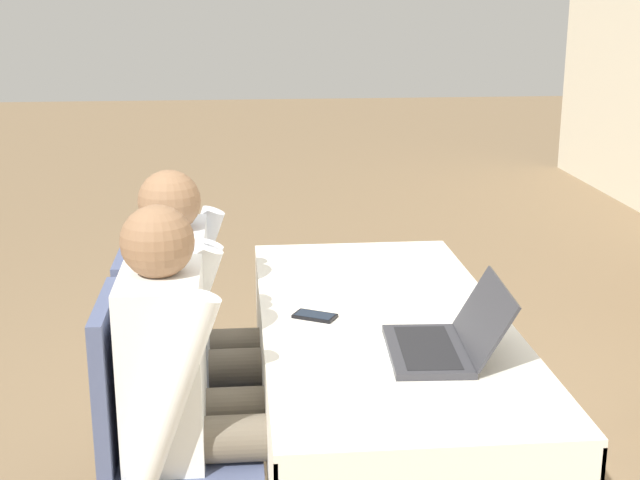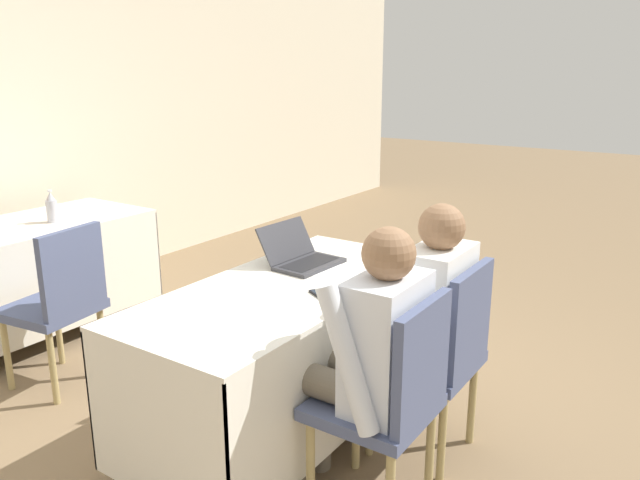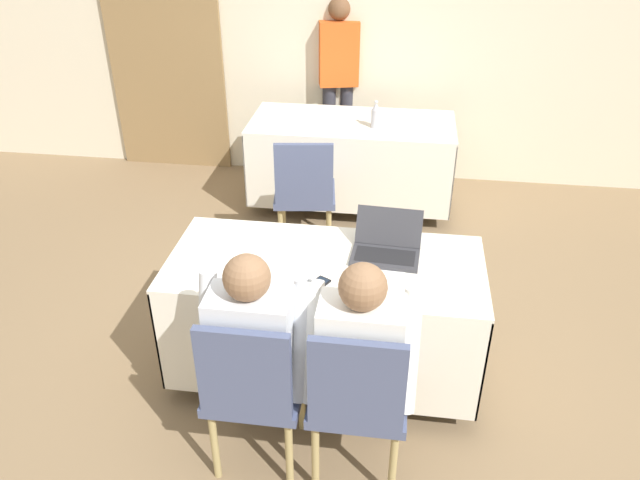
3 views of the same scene
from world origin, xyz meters
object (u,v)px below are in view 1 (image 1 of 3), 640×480
(cell_phone, at_px, (315,316))
(person_checkered_shirt, at_px, (199,320))
(chair_near_right, at_px, (158,434))
(person_white_shirt, at_px, (193,381))
(chair_near_left, at_px, (169,366))
(laptop, at_px, (444,340))

(cell_phone, relative_size, person_checkered_shirt, 0.12)
(chair_near_right, bearing_deg, cell_phone, -62.53)
(person_white_shirt, bearing_deg, chair_near_left, 12.41)
(cell_phone, xyz_separation_m, person_checkered_shirt, (-0.23, -0.37, -0.09))
(chair_near_left, height_order, person_checkered_shirt, person_checkered_shirt)
(chair_near_right, bearing_deg, laptop, -95.02)
(person_white_shirt, bearing_deg, laptop, -95.76)
(laptop, height_order, chair_near_left, laptop)
(laptop, bearing_deg, person_checkered_shirt, -124.65)
(chair_near_right, bearing_deg, person_checkered_shirt, -12.41)
(laptop, relative_size, chair_near_left, 0.40)
(cell_phone, height_order, person_white_shirt, person_white_shirt)
(chair_near_right, distance_m, person_white_shirt, 0.19)
(laptop, bearing_deg, chair_near_left, -120.85)
(cell_phone, bearing_deg, chair_near_right, -33.71)
(cell_phone, xyz_separation_m, person_white_shirt, (0.24, -0.37, -0.09))
(cell_phone, xyz_separation_m, chair_near_right, (0.24, -0.47, -0.25))
(laptop, xyz_separation_m, chair_near_right, (-0.07, -0.80, -0.28))
(chair_near_left, bearing_deg, person_checkered_shirt, -90.00)
(cell_phone, xyz_separation_m, chair_near_left, (-0.23, -0.47, -0.25))
(chair_near_left, bearing_deg, cell_phone, -115.95)
(chair_near_right, xyz_separation_m, person_checkered_shirt, (-0.47, 0.10, 0.16))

